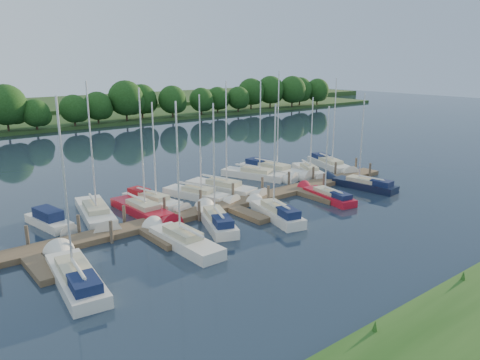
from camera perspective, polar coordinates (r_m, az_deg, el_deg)
ground at (r=33.98m, az=6.51°, el=-6.67°), size 260.00×260.00×0.00m
dock at (r=39.08m, az=-1.08°, el=-3.38°), size 40.00×6.00×0.40m
mooring_pilings at (r=39.82m, az=-2.07°, el=-2.44°), size 38.24×2.84×2.00m
far_shore at (r=100.51m, az=-25.47°, el=6.38°), size 180.00×30.00×0.60m
treeline at (r=87.79m, az=-23.30°, el=8.17°), size 147.59×10.04×8.28m
motorboat at (r=37.97m, az=-22.15°, el=-4.81°), size 2.36×5.51×1.73m
sailboat_n_2 at (r=38.86m, az=-17.11°, el=-4.05°), size 3.55×8.84×11.08m
sailboat_n_3 at (r=38.71m, az=-11.63°, el=-3.76°), size 2.23×8.28×10.51m
sailboat_n_4 at (r=40.95m, az=-10.50°, el=-2.61°), size 2.90×7.24×9.22m
sailboat_n_5 at (r=42.28m, az=-5.00°, el=-1.93°), size 3.69×7.56×9.70m
sailboat_n_6 at (r=44.08m, az=-1.92°, el=-1.18°), size 3.93×8.42×10.79m
sailboat_n_7 at (r=49.35m, az=2.15°, el=0.54°), size 4.49×8.12×10.48m
sailboat_n_8 at (r=51.34m, az=4.14°, el=1.13°), size 3.22×9.06×11.41m
sailboat_n_9 at (r=51.51m, az=8.44°, el=0.99°), size 3.84×6.61×8.71m
sailboat_n_10 at (r=55.13m, az=10.94°, el=1.83°), size 4.19×8.34×10.58m
sailboat_s_0 at (r=28.41m, az=-19.44°, el=-11.17°), size 2.86×8.57×10.83m
sailboat_s_1 at (r=31.96m, az=-7.00°, el=-7.54°), size 1.99×7.78×10.16m
sailboat_s_2 at (r=35.54m, az=-2.93°, el=-5.05°), size 3.93×7.32×9.59m
sailboat_s_3 at (r=37.13m, az=4.43°, el=-4.18°), size 3.13×7.22×9.41m
sailboat_s_4 at (r=42.63m, az=10.61°, el=-1.95°), size 2.57×6.81×8.62m
sailboat_s_5 at (r=47.00m, az=14.70°, el=-0.61°), size 2.57×7.48×9.51m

